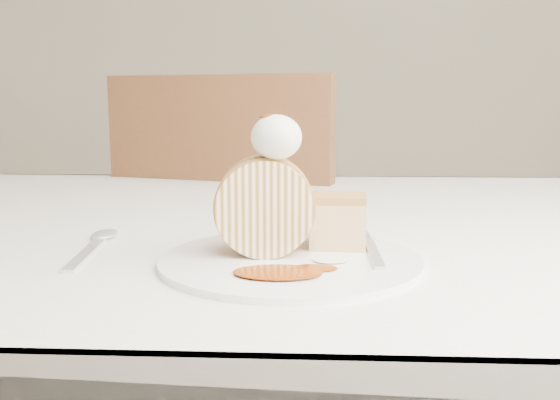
{
  "coord_description": "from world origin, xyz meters",
  "views": [
    {
      "loc": [
        -0.0,
        -0.6,
        0.9
      ],
      "look_at": [
        -0.03,
        -0.02,
        0.81
      ],
      "focal_mm": 40.0,
      "sensor_mm": 36.0,
      "label": 1
    }
  ],
  "objects": [
    {
      "name": "caramel_drizzle",
      "position": [
        -0.04,
        -0.02,
        0.89
      ],
      "size": [
        0.02,
        0.02,
        0.01
      ],
      "primitive_type": "ellipsoid",
      "color": "#7B2B05",
      "rests_on": "whipped_cream"
    },
    {
      "name": "caramel_pool",
      "position": [
        -0.03,
        -0.09,
        0.76
      ],
      "size": [
        0.08,
        0.05,
        0.0
      ],
      "primitive_type": null,
      "rotation": [
        0.0,
        0.0,
        -0.06
      ],
      "color": "#7B2B05",
      "rests_on": "plate"
    },
    {
      "name": "fork",
      "position": [
        0.06,
        -0.02,
        0.76
      ],
      "size": [
        0.02,
        0.15,
        0.0
      ],
      "primitive_type": "cube",
      "rotation": [
        0.0,
        0.0,
        0.01
      ],
      "color": "silver",
      "rests_on": "plate"
    },
    {
      "name": "spoon",
      "position": [
        -0.23,
        -0.01,
        0.75
      ],
      "size": [
        0.04,
        0.16,
        0.0
      ],
      "primitive_type": "cube",
      "rotation": [
        0.0,
        0.0,
        0.1
      ],
      "color": "silver",
      "rests_on": "table"
    },
    {
      "name": "chair_far",
      "position": [
        -0.15,
        0.68,
        0.54
      ],
      "size": [
        0.55,
        0.55,
        0.95
      ],
      "rotation": [
        0.0,
        0.0,
        2.87
      ],
      "color": "brown",
      "rests_on": "ground"
    },
    {
      "name": "cake_chunk",
      "position": [
        0.02,
        0.01,
        0.78
      ],
      "size": [
        0.06,
        0.05,
        0.05
      ],
      "primitive_type": "cube",
      "rotation": [
        0.0,
        0.0,
        -0.06
      ],
      "color": "tan",
      "rests_on": "plate"
    },
    {
      "name": "whipped_cream",
      "position": [
        -0.04,
        -0.03,
        0.87
      ],
      "size": [
        0.05,
        0.05,
        0.04
      ],
      "primitive_type": "ellipsoid",
      "color": "white",
      "rests_on": "roulade_slice"
    },
    {
      "name": "table",
      "position": [
        0.0,
        0.2,
        0.66
      ],
      "size": [
        1.4,
        0.9,
        0.75
      ],
      "color": "white",
      "rests_on": "ground"
    },
    {
      "name": "roulade_slice",
      "position": [
        -0.05,
        -0.02,
        0.8
      ],
      "size": [
        0.09,
        0.06,
        0.09
      ],
      "primitive_type": "cylinder",
      "rotation": [
        1.57,
        0.0,
        0.07
      ],
      "color": "#FFE0B1",
      "rests_on": "plate"
    },
    {
      "name": "plate",
      "position": [
        -0.02,
        -0.03,
        0.75
      ],
      "size": [
        0.26,
        0.26,
        0.01
      ],
      "primitive_type": "cylinder",
      "rotation": [
        0.0,
        0.0,
        -0.06
      ],
      "color": "white",
      "rests_on": "table"
    }
  ]
}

